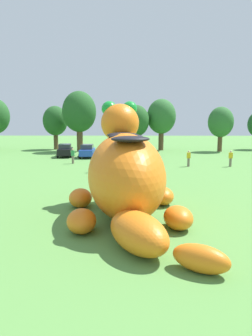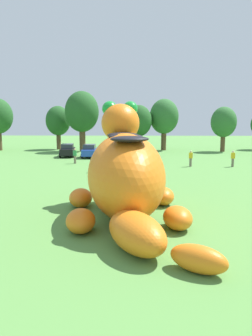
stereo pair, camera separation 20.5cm
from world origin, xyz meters
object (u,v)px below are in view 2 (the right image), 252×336
(giant_inflatable_creature, at_px, (126,174))
(car_blue, at_px, (90,151))
(car_orange, at_px, (116,151))
(spectator_by_cars, at_px, (75,156))
(car_black, at_px, (68,150))
(spectator_wandering, at_px, (191,159))
(car_green, at_px, (139,150))
(spectator_mid_field, at_px, (98,163))
(spectator_near_inflatable, at_px, (233,159))

(giant_inflatable_creature, bearing_deg, car_blue, 102.02)
(car_orange, height_order, spectator_by_cars, car_orange)
(giant_inflatable_creature, distance_m, car_orange, 25.70)
(car_black, relative_size, spectator_wandering, 2.49)
(car_green, bearing_deg, car_black, -177.14)
(car_black, bearing_deg, car_blue, -13.42)
(car_blue, relative_size, spectator_mid_field, 2.42)
(spectator_mid_field, bearing_deg, car_orange, 84.51)
(car_black, distance_m, spectator_by_cars, 6.92)
(car_black, bearing_deg, spectator_wandering, -29.94)
(car_black, xyz_separation_m, spectator_near_inflatable, (19.32, -8.62, -0.01))
(car_green, distance_m, spectator_mid_field, 13.53)
(spectator_by_cars, bearing_deg, car_black, 108.63)
(car_black, relative_size, spectator_by_cars, 2.49)
(spectator_mid_field, bearing_deg, car_green, 72.54)
(car_black, height_order, spectator_by_cars, car_black)
(car_blue, bearing_deg, spectator_by_cars, -98.40)
(spectator_near_inflatable, bearing_deg, car_black, 155.96)
(giant_inflatable_creature, bearing_deg, car_black, 107.95)
(car_blue, height_order, spectator_mid_field, car_blue)
(giant_inflatable_creature, distance_m, spectator_near_inflatable, 20.71)
(giant_inflatable_creature, xyz_separation_m, spectator_near_inflatable, (10.83, 17.60, -1.36))
(car_black, relative_size, spectator_near_inflatable, 2.49)
(car_black, xyz_separation_m, spectator_by_cars, (2.21, -6.56, -0.01))
(car_black, xyz_separation_m, car_orange, (6.59, -0.63, 0.00))
(car_blue, height_order, car_green, same)
(giant_inflatable_creature, height_order, spectator_near_inflatable, giant_inflatable_creature)
(car_orange, distance_m, spectator_wandering, 11.50)
(car_orange, xyz_separation_m, car_green, (2.93, 1.10, 0.00))
(car_orange, relative_size, spectator_wandering, 2.51)
(car_black, distance_m, car_blue, 3.16)
(spectator_near_inflatable, distance_m, spectator_wandering, 4.43)
(car_black, distance_m, car_orange, 6.62)
(spectator_wandering, bearing_deg, giant_inflatable_creature, -109.95)
(car_blue, distance_m, spectator_mid_field, 11.94)
(car_black, height_order, car_orange, same)
(car_orange, distance_m, spectator_mid_field, 11.85)
(car_black, xyz_separation_m, spectator_mid_field, (5.46, -12.43, -0.01))
(spectator_by_cars, bearing_deg, spectator_mid_field, -61.05)
(car_blue, bearing_deg, spectator_wandering, -33.57)
(car_orange, relative_size, spectator_near_inflatable, 2.51)
(car_orange, distance_m, spectator_near_inflatable, 15.03)
(car_black, height_order, spectator_mid_field, car_black)
(giant_inflatable_creature, distance_m, car_black, 27.59)
(car_orange, xyz_separation_m, spectator_by_cars, (-4.38, -5.93, -0.01))
(spectator_wandering, bearing_deg, car_green, 120.72)
(giant_inflatable_creature, height_order, spectator_mid_field, giant_inflatable_creature)
(car_blue, xyz_separation_m, car_green, (6.45, 1.21, 0.00))
(car_blue, xyz_separation_m, spectator_mid_field, (2.39, -11.70, -0.01))
(giant_inflatable_creature, height_order, car_blue, giant_inflatable_creature)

